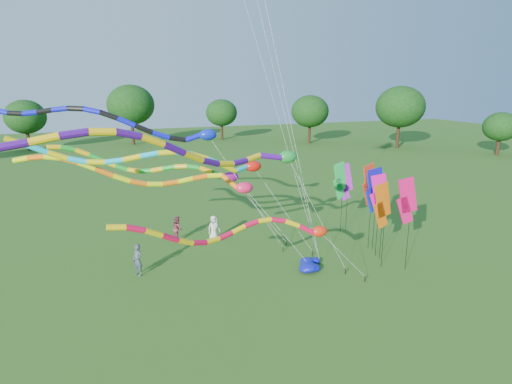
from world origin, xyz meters
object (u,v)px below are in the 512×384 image
object	(u,v)px
blue_nylon_heap	(314,264)
person_c	(178,228)
person_a	(214,228)
person_b	(138,260)
tube_kite_red	(252,231)
tube_kite_orange	(165,178)

from	to	relation	value
blue_nylon_heap	person_c	bearing A→B (deg)	132.02
person_a	person_b	bearing A→B (deg)	-153.67
person_b	person_c	xyz separation A→B (m)	(2.84, 4.30, -0.05)
tube_kite_red	person_a	distance (m)	9.46
tube_kite_orange	blue_nylon_heap	bearing A→B (deg)	-0.42
tube_kite_orange	blue_nylon_heap	distance (m)	9.02
person_b	person_a	bearing A→B (deg)	94.40
blue_nylon_heap	person_c	distance (m)	9.04
person_a	person_b	distance (m)	6.11
tube_kite_orange	person_b	world-z (taller)	tube_kite_orange
tube_kite_red	tube_kite_orange	world-z (taller)	tube_kite_orange
tube_kite_red	blue_nylon_heap	world-z (taller)	tube_kite_red
person_a	person_b	xyz separation A→B (m)	(-4.97, -3.55, 0.04)
blue_nylon_heap	person_a	xyz separation A→B (m)	(-3.90, 5.95, 0.57)
person_c	person_a	bearing A→B (deg)	-112.74
tube_kite_orange	blue_nylon_heap	size ratio (longest dim) A/B	8.40
person_a	tube_kite_red	bearing A→B (deg)	-103.56
blue_nylon_heap	person_b	bearing A→B (deg)	164.84
tube_kite_red	person_b	world-z (taller)	tube_kite_red
person_a	person_c	xyz separation A→B (m)	(-2.14, 0.75, -0.01)
tube_kite_orange	person_c	xyz separation A→B (m)	(1.28, 4.72, -4.34)
blue_nylon_heap	person_a	world-z (taller)	person_a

